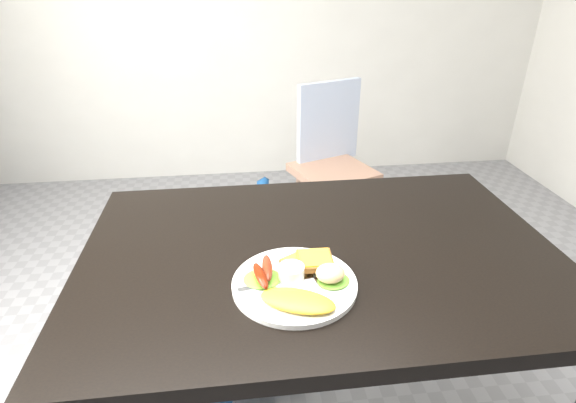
{
  "coord_description": "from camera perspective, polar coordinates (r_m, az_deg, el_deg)",
  "views": [
    {
      "loc": [
        -0.2,
        -0.94,
        1.38
      ],
      "look_at": [
        -0.09,
        -0.03,
        0.9
      ],
      "focal_mm": 28.0,
      "sensor_mm": 36.0,
      "label": 1
    }
  ],
  "objects": [
    {
      "name": "lettuce_right",
      "position": [
        1.02,
        5.77,
        -9.95
      ],
      "size": [
        0.09,
        0.09,
        0.01
      ],
      "primitive_type": "ellipsoid",
      "rotation": [
        0.0,
        0.0,
        0.36
      ],
      "color": "#588820",
      "rests_on": "plate"
    },
    {
      "name": "omelette",
      "position": [
        0.95,
        1.24,
        -12.49
      ],
      "size": [
        0.18,
        0.13,
        0.02
      ],
      "primitive_type": "ellipsoid",
      "rotation": [
        0.0,
        0.0,
        -0.41
      ],
      "color": "gold",
      "rests_on": "plate"
    },
    {
      "name": "person",
      "position": [
        1.71,
        -6.31,
        7.09
      ],
      "size": [
        0.66,
        0.55,
        1.58
      ],
      "primitive_type": "imported",
      "rotation": [
        0.0,
        0.0,
        2.8
      ],
      "color": "#1A4C8C",
      "rests_on": "ground"
    },
    {
      "name": "ramekin",
      "position": [
        1.01,
        0.42,
        -9.05
      ],
      "size": [
        0.07,
        0.07,
        0.03
      ],
      "primitive_type": "cylinder",
      "rotation": [
        0.0,
        0.0,
        0.25
      ],
      "color": "white",
      "rests_on": "plate"
    },
    {
      "name": "plate",
      "position": [
        1.02,
        0.83,
        -10.43
      ],
      "size": [
        0.28,
        0.28,
        0.01
      ],
      "primitive_type": "cylinder",
      "color": "white",
      "rests_on": "dining_table"
    },
    {
      "name": "toast_b",
      "position": [
        1.05,
        3.45,
        -7.48
      ],
      "size": [
        0.08,
        0.08,
        0.01
      ],
      "primitive_type": "cube",
      "rotation": [
        0.0,
        0.0,
        -0.03
      ],
      "color": "brown",
      "rests_on": "toast_a"
    },
    {
      "name": "fork",
      "position": [
        1.01,
        -1.49,
        -10.36
      ],
      "size": [
        0.17,
        0.04,
        0.0
      ],
      "primitive_type": "cube",
      "rotation": [
        0.0,
        0.0,
        0.17
      ],
      "color": "#ADAFB7",
      "rests_on": "plate"
    },
    {
      "name": "dining_table",
      "position": [
        1.16,
        4.13,
        -6.71
      ],
      "size": [
        1.2,
        0.8,
        0.04
      ],
      "primitive_type": "cube",
      "color": "black",
      "rests_on": "ground"
    },
    {
      "name": "lettuce_left",
      "position": [
        1.02,
        -3.28,
        -9.74
      ],
      "size": [
        0.09,
        0.08,
        0.01
      ],
      "primitive_type": "ellipsoid",
      "rotation": [
        0.0,
        0.0,
        0.07
      ],
      "color": "#41821D",
      "rests_on": "plate"
    },
    {
      "name": "sausage_b",
      "position": [
        1.02,
        -2.65,
        -8.4
      ],
      "size": [
        0.03,
        0.1,
        0.02
      ],
      "primitive_type": "ellipsoid",
      "rotation": [
        0.0,
        0.0,
        -0.02
      ],
      "color": "brown",
      "rests_on": "lettuce_left"
    },
    {
      "name": "toast_a",
      "position": [
        1.06,
        1.79,
        -7.87
      ],
      "size": [
        0.11,
        0.11,
        0.01
      ],
      "primitive_type": "cube",
      "rotation": [
        0.0,
        0.0,
        0.54
      ],
      "color": "brown",
      "rests_on": "plate"
    },
    {
      "name": "dining_chair",
      "position": [
        2.33,
        5.75,
        3.7
      ],
      "size": [
        0.47,
        0.47,
        0.04
      ],
      "primitive_type": "cube",
      "rotation": [
        0.0,
        0.0,
        0.37
      ],
      "color": "#9D735D",
      "rests_on": "ground"
    },
    {
      "name": "potato_salad",
      "position": [
        1.01,
        5.39,
        -9.04
      ],
      "size": [
        0.08,
        0.07,
        0.03
      ],
      "primitive_type": "ellipsoid",
      "rotation": [
        0.0,
        0.0,
        0.18
      ],
      "color": "beige",
      "rests_on": "lettuce_right"
    },
    {
      "name": "sausage_a",
      "position": [
        1.0,
        -3.52,
        -9.37
      ],
      "size": [
        0.04,
        0.1,
        0.02
      ],
      "primitive_type": "ellipsoid",
      "rotation": [
        0.0,
        0.0,
        0.21
      ],
      "color": "#650504",
      "rests_on": "lettuce_left"
    }
  ]
}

